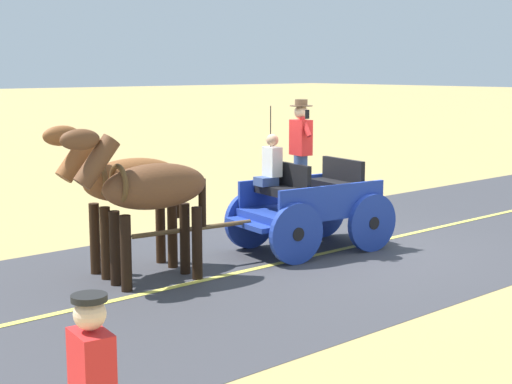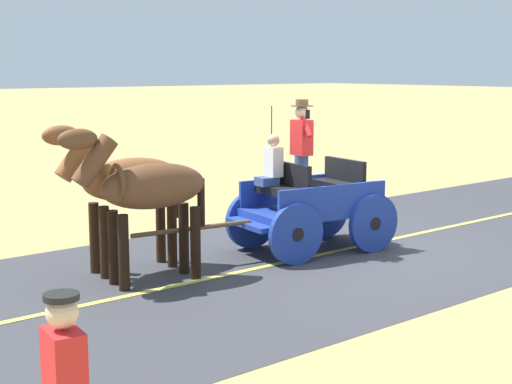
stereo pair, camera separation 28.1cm
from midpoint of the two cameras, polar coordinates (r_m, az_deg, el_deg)
The scene contains 6 objects.
ground_plane at distance 12.90m, azimuth 7.45°, elevation -4.25°, with size 200.00×200.00×0.00m, color tan.
road_surface at distance 12.90m, azimuth 7.45°, elevation -4.23°, with size 6.00×160.00×0.01m, color #38383D.
road_centre_stripe at distance 12.90m, azimuth 7.45°, elevation -4.21°, with size 0.12×160.00×0.00m, color #DBCC4C.
horse_drawn_carriage at distance 12.58m, azimuth 4.54°, elevation -0.75°, with size 1.72×4.51×2.50m.
horse_near_side at distance 10.65m, azimuth -7.43°, elevation 0.15°, with size 0.76×2.15×2.21m.
horse_off_side at distance 11.32m, azimuth -9.00°, elevation 0.66°, with size 0.69×2.14×2.21m.
Camera 2 is at (-8.61, 9.11, 2.99)m, focal length 53.69 mm.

